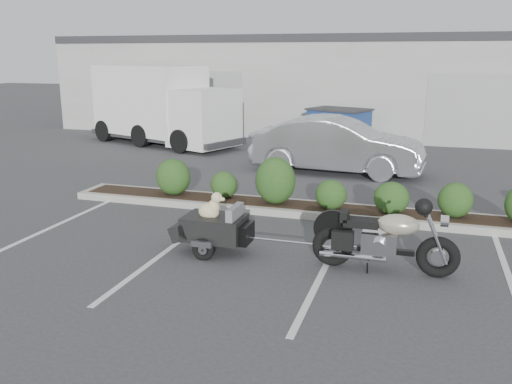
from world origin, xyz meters
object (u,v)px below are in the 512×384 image
(pet_trailer, at_px, (214,227))
(sedan, at_px, (337,145))
(dumpster, at_px, (339,127))
(delivery_truck, at_px, (163,107))
(motorcycle, at_px, (384,240))

(pet_trailer, height_order, sedan, sedan)
(sedan, xyz_separation_m, dumpster, (-0.68, 4.62, -0.09))
(sedan, height_order, dumpster, sedan)
(delivery_truck, bearing_deg, sedan, -3.34)
(motorcycle, xyz_separation_m, sedan, (-1.84, 6.96, 0.27))
(delivery_truck, bearing_deg, dumpster, 34.24)
(sedan, bearing_deg, motorcycle, -160.91)
(dumpster, bearing_deg, pet_trailer, -69.50)
(sedan, bearing_deg, dumpster, 12.64)
(motorcycle, relative_size, pet_trailer, 1.26)
(dumpster, distance_m, delivery_truck, 6.48)
(dumpster, bearing_deg, motorcycle, -55.92)
(motorcycle, bearing_deg, dumpster, 102.20)
(dumpster, bearing_deg, delivery_truck, -144.93)
(sedan, height_order, delivery_truck, delivery_truck)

